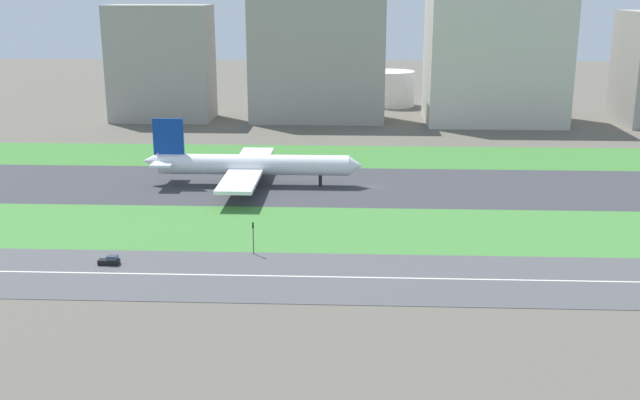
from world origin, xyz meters
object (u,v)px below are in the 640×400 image
(car_3, at_px, (110,261))
(traffic_light, at_px, (253,236))
(airliner, at_px, (248,165))
(fuel_tank_centre, at_px, (390,88))
(office_tower, at_px, (495,59))
(terminal_building, at_px, (162,63))
(fuel_tank_west, at_px, (330,89))
(hangar_building, at_px, (317,58))
(fuel_tank_east, at_px, (455,93))

(car_3, bearing_deg, traffic_light, 15.15)
(airliner, xyz_separation_m, car_3, (-20.27, -68.00, -5.31))
(fuel_tank_centre, bearing_deg, traffic_light, -100.14)
(car_3, bearing_deg, office_tower, 58.62)
(airliner, distance_m, car_3, 71.16)
(airliner, relative_size, terminal_building, 1.32)
(terminal_building, relative_size, fuel_tank_west, 2.24)
(airliner, xyz_separation_m, fuel_tank_centre, (48.44, 159.00, 2.26))
(traffic_light, bearing_deg, terminal_building, 109.71)
(terminal_building, distance_m, office_tower, 143.81)
(hangar_building, height_order, fuel_tank_centre, hangar_building)
(fuel_tank_centre, xyz_separation_m, fuel_tank_east, (32.10, 0.00, -2.20))
(traffic_light, distance_m, terminal_building, 185.95)
(fuel_tank_west, height_order, fuel_tank_east, fuel_tank_west)
(office_tower, bearing_deg, car_3, -121.38)
(traffic_light, xyz_separation_m, fuel_tank_east, (71.28, 219.01, 2.00))
(car_3, distance_m, terminal_building, 186.45)
(traffic_light, bearing_deg, office_tower, 64.91)
(airliner, xyz_separation_m, hangar_building, (14.86, 114.00, 21.13))
(airliner, height_order, car_3, airliner)
(hangar_building, xyz_separation_m, office_tower, (75.87, 0.00, -0.40))
(terminal_building, relative_size, fuel_tank_east, 2.17)
(hangar_building, bearing_deg, traffic_light, -91.84)
(hangar_building, bearing_deg, fuel_tank_east, 34.41)
(office_tower, height_order, fuel_tank_east, office_tower)
(office_tower, bearing_deg, fuel_tank_centre, 133.22)
(traffic_light, distance_m, office_tower, 193.46)
(office_tower, bearing_deg, traffic_light, -115.09)
(terminal_building, bearing_deg, office_tower, 0.00)
(airliner, relative_size, fuel_tank_west, 2.95)
(airliner, bearing_deg, fuel_tank_centre, 73.06)
(terminal_building, bearing_deg, fuel_tank_west, 31.94)
(airliner, relative_size, fuel_tank_east, 2.86)
(hangar_building, relative_size, fuel_tank_east, 2.54)
(fuel_tank_centre, bearing_deg, car_3, -106.84)
(car_3, height_order, fuel_tank_centre, fuel_tank_centre)
(terminal_building, height_order, fuel_tank_east, terminal_building)
(fuel_tank_west, bearing_deg, airliner, -96.86)
(fuel_tank_west, bearing_deg, traffic_light, -92.58)
(fuel_tank_centre, bearing_deg, hangar_building, -126.73)
(hangar_building, relative_size, office_tower, 1.00)
(traffic_light, distance_m, fuel_tank_centre, 222.52)
(office_tower, xyz_separation_m, fuel_tank_centre, (-42.29, 45.00, -18.46))
(terminal_building, xyz_separation_m, hangar_building, (67.92, 0.00, 2.69))
(fuel_tank_west, bearing_deg, fuel_tank_east, 0.00)
(hangar_building, height_order, office_tower, hangar_building)
(car_3, relative_size, fuel_tank_centre, 0.18)
(fuel_tank_west, bearing_deg, terminal_building, -148.06)
(traffic_light, bearing_deg, fuel_tank_east, 71.97)
(traffic_light, xyz_separation_m, hangar_building, (5.59, 174.01, 23.07))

